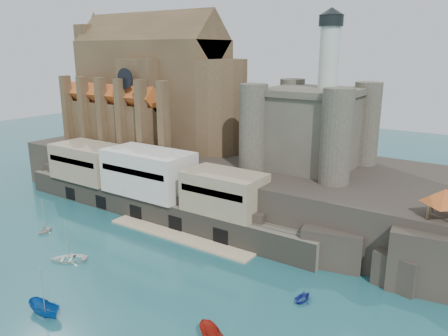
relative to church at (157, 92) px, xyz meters
name	(u,v)px	position (x,y,z in m)	size (l,w,h in m)	color
ground	(88,276)	(24.13, -41.85, -22.13)	(300.00, 300.00, 0.00)	#194E55
promontory	(234,180)	(23.94, -2.48, -17.20)	(100.00, 36.00, 10.00)	black
quay	(147,185)	(13.94, -18.78, -16.06)	(70.00, 12.00, 13.05)	#5E594B
church	(157,92)	(0.00, 0.00, 0.00)	(47.00, 25.93, 30.51)	#4B3823
castle_keep	(311,124)	(40.21, -0.78, -3.81)	(21.20, 21.20, 29.30)	#464337
rock_outcrop	(436,259)	(66.13, -16.01, -18.11)	(14.50, 10.50, 8.70)	black
pavilion	(445,199)	(66.13, -15.85, -9.40)	(6.40, 6.40, 5.40)	#4B3823
boat_2	(46,314)	(27.47, -51.13, -22.13)	(2.02, 2.08, 5.38)	#104C9D
boat_4	(45,232)	(4.94, -35.95, -22.13)	(2.72, 1.66, 3.15)	beige
boat_6	(69,260)	(17.58, -40.35, -22.13)	(4.10, 1.19, 5.74)	white
boat_7	(302,301)	(52.73, -30.19, -22.13)	(2.82, 1.72, 3.27)	navy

